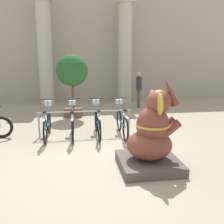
{
  "coord_description": "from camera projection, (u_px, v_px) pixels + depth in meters",
  "views": [
    {
      "loc": [
        -0.58,
        -5.41,
        2.33
      ],
      "look_at": [
        0.31,
        0.63,
        1.0
      ],
      "focal_mm": 40.0,
      "sensor_mm": 36.0,
      "label": 1
    }
  ],
  "objects": [
    {
      "name": "ground_plane",
      "position": [
        103.0,
        160.0,
        5.81
      ],
      "size": [
        60.0,
        60.0,
        0.0
      ],
      "primitive_type": "plane",
      "color": "#9E937F"
    },
    {
      "name": "building_facade",
      "position": [
        85.0,
        45.0,
        13.48
      ],
      "size": [
        20.0,
        0.2,
        6.0
      ],
      "color": "#A39E8E",
      "rests_on": "ground_plane"
    },
    {
      "name": "bike_rack",
      "position": [
        85.0,
        117.0,
        7.52
      ],
      "size": [
        2.82,
        0.05,
        0.77
      ],
      "color": "gray",
      "rests_on": "ground_plane"
    },
    {
      "name": "column_right",
      "position": [
        125.0,
        52.0,
        12.88
      ],
      "size": [
        0.89,
        0.89,
        5.16
      ],
      "color": "#BCB7A8",
      "rests_on": "ground_plane"
    },
    {
      "name": "bicycle_0",
      "position": [
        47.0,
        124.0,
        7.3
      ],
      "size": [
        0.48,
        1.77,
        1.11
      ],
      "color": "black",
      "rests_on": "ground_plane"
    },
    {
      "name": "elephant_statue",
      "position": [
        152.0,
        138.0,
        5.29
      ],
      "size": [
        1.27,
        1.27,
        1.99
      ],
      "color": "#4C4742",
      "rests_on": "ground_plane"
    },
    {
      "name": "potted_tree",
      "position": [
        72.0,
        75.0,
        9.79
      ],
      "size": [
        1.25,
        1.25,
        2.47
      ],
      "color": "brown",
      "rests_on": "ground_plane"
    },
    {
      "name": "column_left",
      "position": [
        45.0,
        52.0,
        12.31
      ],
      "size": [
        0.89,
        0.89,
        5.16
      ],
      "color": "#BCB7A8",
      "rests_on": "ground_plane"
    },
    {
      "name": "bicycle_1",
      "position": [
        73.0,
        124.0,
        7.35
      ],
      "size": [
        0.48,
        1.77,
        1.11
      ],
      "color": "black",
      "rests_on": "ground_plane"
    },
    {
      "name": "bicycle_3",
      "position": [
        122.0,
        122.0,
        7.57
      ],
      "size": [
        0.48,
        1.77,
        1.11
      ],
      "color": "black",
      "rests_on": "ground_plane"
    },
    {
      "name": "bicycle_2",
      "position": [
        98.0,
        122.0,
        7.5
      ],
      "size": [
        0.48,
        1.77,
        1.11
      ],
      "color": "black",
      "rests_on": "ground_plane"
    },
    {
      "name": "person_pedestrian",
      "position": [
        139.0,
        86.0,
        11.73
      ],
      "size": [
        0.23,
        0.47,
        1.7
      ],
      "color": "brown",
      "rests_on": "ground_plane"
    }
  ]
}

